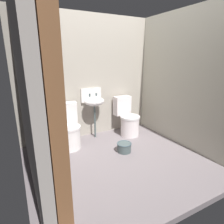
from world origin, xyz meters
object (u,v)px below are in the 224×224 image
wooden_door_post (55,112)px  bucket (124,147)px  toilet_right (128,119)px  toilet_left (69,130)px  sink (94,101)px

wooden_door_post → bucket: size_ratio=9.25×
toilet_right → toilet_left: bearing=-3.0°
wooden_door_post → sink: (1.11, 1.94, -0.43)m
toilet_right → sink: size_ratio=0.79×
toilet_right → bucket: size_ratio=3.04×
wooden_door_post → bucket: wooden_door_post is taller
sink → bucket: bearing=-76.8°
toilet_left → sink: 0.74m
toilet_left → sink: sink is taller
toilet_right → bucket: bearing=50.9°
wooden_door_post → bucket: 2.03m
toilet_right → bucket: (-0.48, -0.65, -0.24)m
bucket → sink: bearing=103.2°
wooden_door_post → toilet_right: size_ratio=3.04×
wooden_door_post → toilet_right: wooden_door_post is taller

